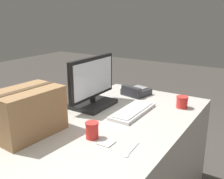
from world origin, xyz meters
TOP-DOWN VIEW (x-y plane):
  - office_desk at (0.00, 0.00)m, footprint 1.80×0.90m
  - monitor at (0.27, 0.27)m, footprint 0.50×0.25m
  - keyboard at (0.31, -0.05)m, footprint 0.43×0.16m
  - desk_phone at (0.69, 0.12)m, footprint 0.23×0.23m
  - paper_cup_left at (-0.15, -0.04)m, footprint 0.08×0.08m
  - paper_cup_right at (0.59, -0.31)m, footprint 0.09×0.09m
  - spoon at (-0.17, -0.29)m, footprint 0.17×0.03m
  - cardboard_box at (-0.30, 0.31)m, footprint 0.40×0.28m
  - sticky_note_pad at (-0.16, -0.14)m, footprint 0.08×0.08m

SIDE VIEW (x-z plane):
  - office_desk at x=0.00m, z-range 0.00..0.75m
  - spoon at x=-0.17m, z-range 0.75..0.75m
  - sticky_note_pad at x=-0.16m, z-range 0.75..0.75m
  - keyboard at x=0.31m, z-range 0.75..0.77m
  - desk_phone at x=0.69m, z-range 0.74..0.82m
  - paper_cup_right at x=0.59m, z-range 0.75..0.83m
  - paper_cup_left at x=-0.15m, z-range 0.75..0.84m
  - cardboard_box at x=-0.30m, z-range 0.75..1.02m
  - monitor at x=0.27m, z-range 0.71..1.08m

